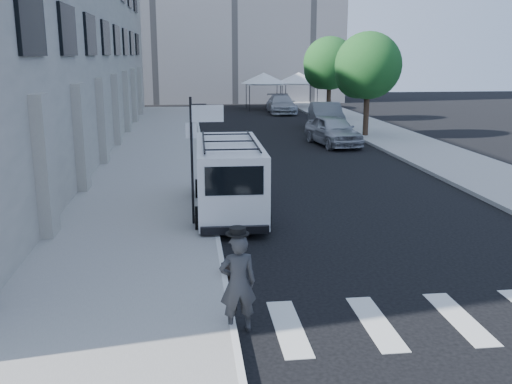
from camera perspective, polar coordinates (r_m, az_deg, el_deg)
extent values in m
plane|color=black|center=(13.33, 5.28, -7.31)|extent=(120.00, 120.00, 0.00)
cube|color=gray|center=(28.59, -9.90, 4.00)|extent=(4.50, 48.00, 0.15)
cube|color=gray|center=(34.53, 13.08, 5.48)|extent=(4.00, 56.00, 0.15)
cube|color=gray|center=(31.45, -23.94, 14.77)|extent=(10.00, 44.00, 12.00)
cylinder|color=black|center=(15.62, -6.42, 3.03)|extent=(0.07, 0.07, 3.50)
cube|color=white|center=(15.51, -6.50, 6.13)|extent=(0.30, 0.03, 0.42)
cube|color=white|center=(15.45, -4.86, 7.82)|extent=(0.85, 0.06, 0.45)
cylinder|color=black|center=(33.93, 10.95, 7.70)|extent=(0.32, 0.32, 2.80)
sphere|color=#16471D|center=(33.77, 11.17, 12.31)|extent=(3.80, 3.80, 3.80)
sphere|color=#16471D|center=(34.24, 10.16, 11.41)|extent=(2.66, 2.66, 2.66)
cylinder|color=black|center=(42.56, 7.27, 8.99)|extent=(0.32, 0.32, 2.80)
sphere|color=#16471D|center=(42.43, 7.38, 12.66)|extent=(3.80, 3.80, 3.80)
sphere|color=#16471D|center=(42.93, 6.63, 11.93)|extent=(2.66, 2.66, 2.66)
cylinder|color=black|center=(49.18, -0.65, 9.35)|extent=(0.06, 0.06, 2.20)
cylinder|color=black|center=(49.56, 2.62, 9.37)|extent=(0.06, 0.06, 2.20)
cylinder|color=black|center=(51.96, -0.98, 9.58)|extent=(0.06, 0.06, 2.20)
cylinder|color=black|center=(52.32, 2.11, 9.60)|extent=(0.06, 0.06, 2.20)
cube|color=white|center=(50.67, 0.78, 10.78)|extent=(3.00, 3.00, 0.12)
cone|color=white|center=(50.64, 0.78, 11.34)|extent=(4.00, 4.00, 0.90)
cylinder|color=black|center=(50.12, 2.98, 9.41)|extent=(0.06, 0.06, 2.20)
cylinder|color=black|center=(50.67, 6.15, 9.40)|extent=(0.06, 0.06, 2.20)
cylinder|color=black|center=(52.87, 2.46, 9.63)|extent=(0.06, 0.06, 2.20)
cylinder|color=black|center=(53.39, 5.47, 9.63)|extent=(0.06, 0.06, 2.20)
cube|color=white|center=(51.68, 4.29, 10.80)|extent=(3.00, 3.00, 0.12)
cone|color=white|center=(51.65, 4.30, 11.35)|extent=(4.00, 4.00, 0.90)
imported|color=#333436|center=(9.97, -1.82, -9.12)|extent=(0.69, 0.49, 1.78)
cube|color=black|center=(12.39, -2.76, -8.06)|extent=(0.30, 0.45, 0.34)
cube|color=black|center=(15.85, 0.69, -2.60)|extent=(0.34, 0.48, 0.64)
cylinder|color=black|center=(15.89, 0.31, -0.34)|extent=(0.02, 0.02, 0.61)
cylinder|color=black|center=(15.88, 1.10, -0.34)|extent=(0.02, 0.02, 0.61)
cube|color=black|center=(15.82, 0.71, 0.71)|extent=(0.24, 0.07, 0.03)
cube|color=white|center=(17.12, -2.72, 1.60)|extent=(1.97, 5.12, 1.98)
cube|color=white|center=(19.93, -3.14, 1.90)|extent=(1.80, 0.88, 1.04)
cube|color=black|center=(14.57, -2.19, 1.14)|extent=(1.51, 0.10, 0.75)
cylinder|color=black|center=(19.02, -5.68, 0.21)|extent=(0.28, 0.72, 0.72)
cylinder|color=black|center=(19.11, -0.31, 0.33)|extent=(0.28, 0.72, 0.72)
cylinder|color=black|center=(15.66, -5.62, -2.73)|extent=(0.28, 0.72, 0.72)
cylinder|color=black|center=(15.76, 0.91, -2.56)|extent=(0.28, 0.72, 0.72)
imported|color=#A1A2A8|center=(30.82, 7.71, 6.13)|extent=(2.52, 4.91, 1.60)
imported|color=#585B60|center=(37.38, 7.01, 7.54)|extent=(2.37, 5.39, 1.72)
imported|color=#ABAEB4|center=(47.47, 2.55, 8.77)|extent=(2.27, 5.26, 1.51)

